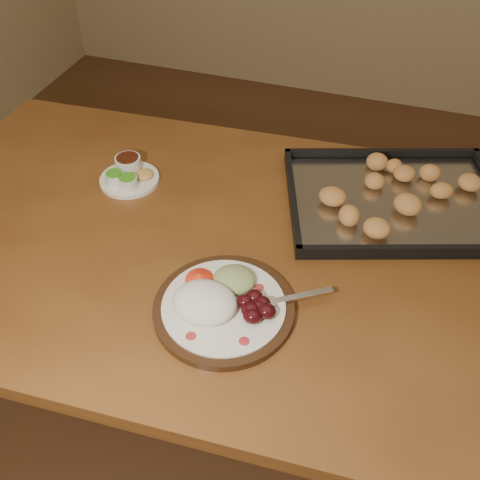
% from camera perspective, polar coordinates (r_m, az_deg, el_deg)
% --- Properties ---
extents(ground, '(4.00, 4.00, 0.00)m').
position_cam_1_polar(ground, '(1.82, 7.95, -16.27)').
color(ground, '#4F2C1B').
rests_on(ground, ground).
extents(dining_table, '(1.55, 0.98, 0.75)m').
position_cam_1_polar(dining_table, '(1.25, -2.13, -3.17)').
color(dining_table, brown).
rests_on(dining_table, ground).
extents(dinner_plate, '(0.33, 0.27, 0.06)m').
position_cam_1_polar(dinner_plate, '(1.04, -2.01, -6.75)').
color(dinner_plate, black).
rests_on(dinner_plate, dining_table).
extents(condiment_saucer, '(0.15, 0.15, 0.05)m').
position_cam_1_polar(condiment_saucer, '(1.37, -11.84, 6.85)').
color(condiment_saucer, white).
rests_on(condiment_saucer, dining_table).
extents(baking_tray, '(0.59, 0.51, 0.05)m').
position_cam_1_polar(baking_tray, '(1.32, 16.22, 4.25)').
color(baking_tray, black).
rests_on(baking_tray, dining_table).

